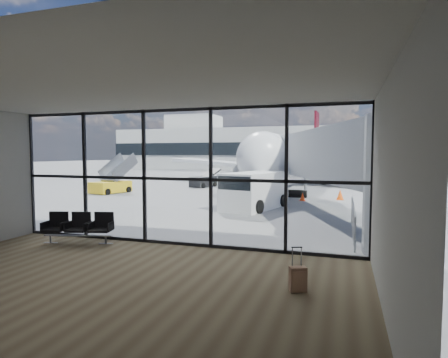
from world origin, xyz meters
The scene contains 21 objects.
ground centered at (0.00, 40.00, 0.00)m, with size 220.00×220.00×0.00m, color slate.
lounge_shell centered at (0.00, -4.80, 2.65)m, with size 12.02×8.01×4.51m.
glass_curtain_wall centered at (0.00, 0.00, 2.25)m, with size 12.10×0.12×4.50m.
jet_bridge centered at (4.90, 7.07, 2.76)m, with size 8.00×16.50×4.33m.
apron_railing centered at (5.60, 3.50, 0.72)m, with size 0.06×5.46×1.11m.
far_terminal centered at (-0.59, 61.97, 4.21)m, with size 80.00×12.20×11.00m.
tree_0 centered at (-45.00, 72.00, 4.63)m, with size 4.95×4.95×7.12m.
tree_1 centered at (-39.00, 72.00, 5.25)m, with size 5.61×5.61×8.07m.
tree_2 centered at (-33.00, 72.00, 5.88)m, with size 6.27×6.27×9.03m.
tree_3 centered at (-27.00, 72.00, 4.63)m, with size 4.95×4.95×7.12m.
tree_4 centered at (-21.00, 72.00, 5.25)m, with size 5.61×5.61×8.07m.
tree_5 centered at (-15.00, 72.00, 5.88)m, with size 6.27×6.27×9.03m.
seating_row centered at (-3.29, -0.74, 0.57)m, with size 2.35×1.18×1.04m.
suitcase centered at (4.34, -3.09, 0.30)m, with size 0.42×0.36×0.98m.
airliner centered at (0.78, 27.82, 2.72)m, with size 29.88×34.61×8.91m.
service_van centered at (0.52, 8.84, 1.03)m, with size 3.11×4.97×2.01m.
belt_loader centered at (-7.02, 20.82, 0.55)m, with size 2.11×3.76×1.64m.
mobile_stairs centered at (-11.98, 13.66, 0.59)m, with size 2.43×3.78×2.47m.
traffic_cone_a centered at (1.76, 11.02, 0.27)m, with size 0.40×0.40×0.58m.
traffic_cone_b centered at (2.69, 13.33, 0.25)m, with size 0.37×0.37×0.52m.
traffic_cone_c centered at (5.00, 14.56, 0.32)m, with size 0.48×0.48×0.68m.
Camera 1 is at (5.26, -11.19, 3.02)m, focal length 30.00 mm.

